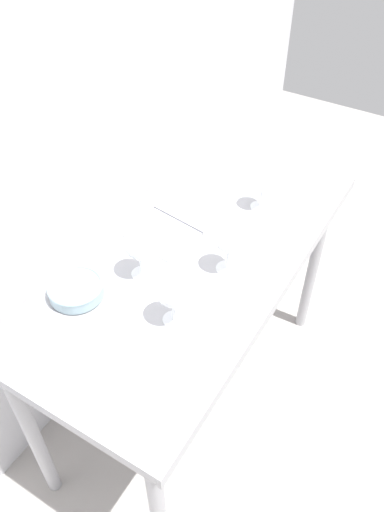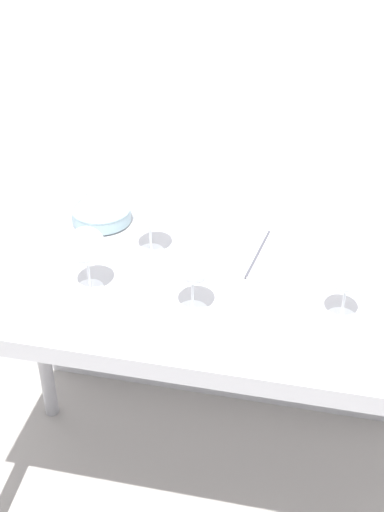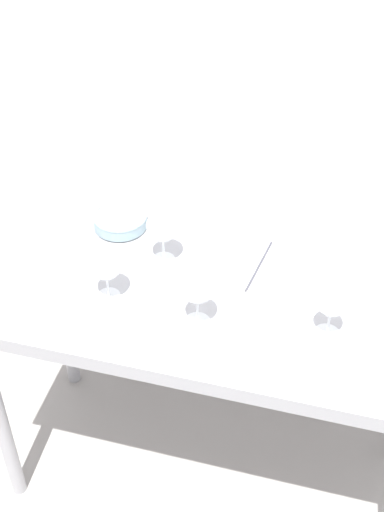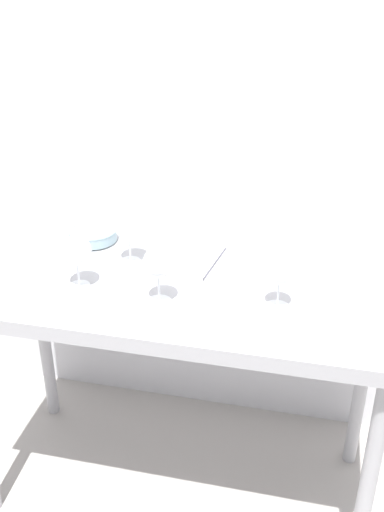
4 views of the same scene
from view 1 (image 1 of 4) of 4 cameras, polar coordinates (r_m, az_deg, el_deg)
The scene contains 10 objects.
ground_plane at distance 2.43m, azimuth 0.15°, elevation -15.01°, with size 6.00×6.00×0.00m, color #9C9792.
back_wall at distance 1.75m, azimuth -14.23°, elevation 16.03°, with size 3.80×0.04×2.60m, color silver.
steel_counter at distance 1.80m, azimuth 0.37°, elevation -1.89°, with size 1.40×0.65×0.90m.
wine_glass_near_left at distance 1.43m, azimuth -2.16°, elevation -4.06°, with size 0.09×0.09×0.17m.
wine_glass_far_left at distance 1.57m, azimuth -5.90°, elevation 1.17°, with size 0.09×0.09×0.18m.
wine_glass_near_right at distance 1.85m, azimuth 7.89°, elevation 8.21°, with size 0.08×0.08×0.16m.
wine_glass_near_center at distance 1.58m, azimuth 4.14°, elevation 1.84°, with size 0.09×0.09×0.18m.
open_notebook at distance 1.84m, azimuth -1.60°, elevation 3.98°, with size 0.40×0.28×0.01m.
tasting_sheet_upper at distance 2.09m, azimuth 2.77°, elevation 9.49°, with size 0.20×0.20×0.00m, color white.
tasting_bowl at distance 1.60m, azimuth -12.76°, elevation -3.61°, with size 0.17×0.17×0.05m.
Camera 1 is at (-1.08, -0.64, 2.08)m, focal length 35.96 mm.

